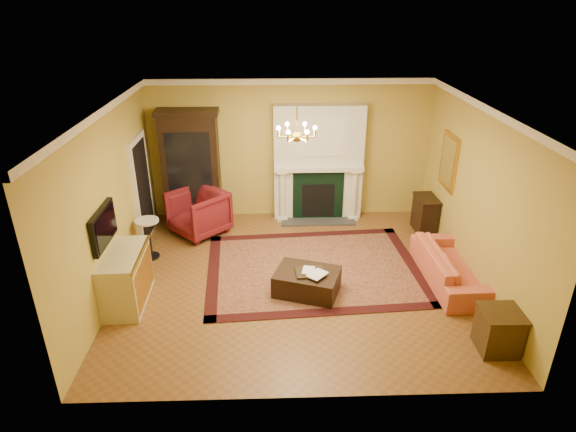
{
  "coord_description": "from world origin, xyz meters",
  "views": [
    {
      "loc": [
        -0.37,
        -7.2,
        4.56
      ],
      "look_at": [
        -0.12,
        0.3,
        1.07
      ],
      "focal_mm": 30.0,
      "sensor_mm": 36.0,
      "label": 1
    }
  ],
  "objects_px": {
    "pedestal_table": "(149,236)",
    "console_table": "(425,215)",
    "china_cabinet": "(192,170)",
    "coral_sofa": "(450,261)",
    "commode": "(126,278)",
    "leather_ottoman": "(307,282)",
    "end_table": "(498,332)",
    "wingback_armchair": "(198,211)"
  },
  "relations": [
    {
      "from": "wingback_armchair",
      "to": "pedestal_table",
      "type": "height_order",
      "value": "wingback_armchair"
    },
    {
      "from": "pedestal_table",
      "to": "coral_sofa",
      "type": "bearing_deg",
      "value": -10.56
    },
    {
      "from": "commode",
      "to": "leather_ottoman",
      "type": "height_order",
      "value": "commode"
    },
    {
      "from": "china_cabinet",
      "to": "pedestal_table",
      "type": "relative_size",
      "value": 2.99
    },
    {
      "from": "commode",
      "to": "console_table",
      "type": "bearing_deg",
      "value": 21.89
    },
    {
      "from": "china_cabinet",
      "to": "leather_ottoman",
      "type": "distance_m",
      "value": 3.82
    },
    {
      "from": "wingback_armchair",
      "to": "commode",
      "type": "xyz_separation_m",
      "value": [
        -0.82,
        -2.44,
        -0.06
      ]
    },
    {
      "from": "china_cabinet",
      "to": "leather_ottoman",
      "type": "xyz_separation_m",
      "value": [
        2.26,
        -2.93,
        -0.96
      ]
    },
    {
      "from": "coral_sofa",
      "to": "console_table",
      "type": "bearing_deg",
      "value": -5.52
    },
    {
      "from": "console_table",
      "to": "china_cabinet",
      "type": "bearing_deg",
      "value": 169.95
    },
    {
      "from": "commode",
      "to": "coral_sofa",
      "type": "xyz_separation_m",
      "value": [
        5.37,
        0.45,
        -0.06
      ]
    },
    {
      "from": "coral_sofa",
      "to": "leather_ottoman",
      "type": "xyz_separation_m",
      "value": [
        -2.48,
        -0.28,
        -0.19
      ]
    },
    {
      "from": "china_cabinet",
      "to": "wingback_armchair",
      "type": "bearing_deg",
      "value": -75.99
    },
    {
      "from": "wingback_armchair",
      "to": "commode",
      "type": "height_order",
      "value": "wingback_armchair"
    },
    {
      "from": "china_cabinet",
      "to": "coral_sofa",
      "type": "relative_size",
      "value": 1.16
    },
    {
      "from": "wingback_armchair",
      "to": "leather_ottoman",
      "type": "distance_m",
      "value": 3.09
    },
    {
      "from": "end_table",
      "to": "pedestal_table",
      "type": "bearing_deg",
      "value": 152.93
    },
    {
      "from": "pedestal_table",
      "to": "console_table",
      "type": "height_order",
      "value": "pedestal_table"
    },
    {
      "from": "pedestal_table",
      "to": "leather_ottoman",
      "type": "height_order",
      "value": "pedestal_table"
    },
    {
      "from": "pedestal_table",
      "to": "console_table",
      "type": "xyz_separation_m",
      "value": [
        5.48,
        0.95,
        -0.09
      ]
    },
    {
      "from": "wingback_armchair",
      "to": "coral_sofa",
      "type": "xyz_separation_m",
      "value": [
        4.56,
        -1.99,
        -0.12
      ]
    },
    {
      "from": "wingback_armchair",
      "to": "coral_sofa",
      "type": "height_order",
      "value": "wingback_armchair"
    },
    {
      "from": "pedestal_table",
      "to": "commode",
      "type": "bearing_deg",
      "value": -91.19
    },
    {
      "from": "pedestal_table",
      "to": "end_table",
      "type": "height_order",
      "value": "pedestal_table"
    },
    {
      "from": "console_table",
      "to": "coral_sofa",
      "type": "bearing_deg",
      "value": -95.83
    },
    {
      "from": "pedestal_table",
      "to": "leather_ottoman",
      "type": "relative_size",
      "value": 0.77
    },
    {
      "from": "console_table",
      "to": "wingback_armchair",
      "type": "bearing_deg",
      "value": 177.67
    },
    {
      "from": "pedestal_table",
      "to": "console_table",
      "type": "relative_size",
      "value": 1.07
    },
    {
      "from": "end_table",
      "to": "wingback_armchair",
      "type": "bearing_deg",
      "value": 140.89
    },
    {
      "from": "wingback_armchair",
      "to": "coral_sofa",
      "type": "relative_size",
      "value": 0.51
    },
    {
      "from": "coral_sofa",
      "to": "end_table",
      "type": "relative_size",
      "value": 3.37
    },
    {
      "from": "end_table",
      "to": "leather_ottoman",
      "type": "xyz_separation_m",
      "value": [
        -2.55,
        1.5,
        -0.09
      ]
    },
    {
      "from": "pedestal_table",
      "to": "console_table",
      "type": "distance_m",
      "value": 5.56
    },
    {
      "from": "china_cabinet",
      "to": "commode",
      "type": "xyz_separation_m",
      "value": [
        -0.64,
        -3.11,
        -0.72
      ]
    },
    {
      "from": "pedestal_table",
      "to": "commode",
      "type": "relative_size",
      "value": 0.65
    },
    {
      "from": "wingback_armchair",
      "to": "leather_ottoman",
      "type": "relative_size",
      "value": 1.0
    },
    {
      "from": "china_cabinet",
      "to": "leather_ottoman",
      "type": "bearing_deg",
      "value": -53.38
    },
    {
      "from": "leather_ottoman",
      "to": "end_table",
      "type": "bearing_deg",
      "value": -11.34
    },
    {
      "from": "end_table",
      "to": "coral_sofa",
      "type": "bearing_deg",
      "value": 92.49
    },
    {
      "from": "commode",
      "to": "leather_ottoman",
      "type": "bearing_deg",
      "value": 1.81
    },
    {
      "from": "china_cabinet",
      "to": "console_table",
      "type": "xyz_separation_m",
      "value": [
        4.87,
        -0.71,
        -0.8
      ]
    },
    {
      "from": "pedestal_table",
      "to": "coral_sofa",
      "type": "relative_size",
      "value": 0.39
    }
  ]
}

